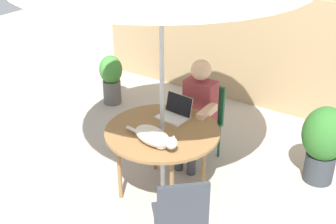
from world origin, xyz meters
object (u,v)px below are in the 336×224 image
at_px(laptop, 176,111).
at_px(potted_plant_near_fence, 324,140).
at_px(chair_empty, 181,215).
at_px(cat, 155,137).
at_px(potted_plant_by_chair, 111,77).
at_px(person_seated, 197,108).
at_px(chair_occupied, 203,116).
at_px(patio_table, 162,135).

relative_size(laptop, potted_plant_near_fence, 0.37).
height_order(chair_empty, laptop, laptop).
xyz_separation_m(laptop, cat, (0.14, -0.57, 0.02)).
bearing_deg(potted_plant_near_fence, chair_empty, -108.74).
bearing_deg(chair_empty, cat, 141.15).
distance_m(potted_plant_near_fence, potted_plant_by_chair, 3.06).
xyz_separation_m(person_seated, cat, (0.10, -0.94, 0.14)).
bearing_deg(person_seated, cat, -84.11).
distance_m(chair_occupied, cat, 1.14).
bearing_deg(cat, chair_occupied, 95.05).
bearing_deg(potted_plant_by_chair, cat, -40.66).
bearing_deg(chair_occupied, potted_plant_near_fence, 11.97).
relative_size(laptop, potted_plant_by_chair, 0.45).
distance_m(laptop, cat, 0.59).
relative_size(chair_occupied, potted_plant_near_fence, 1.02).
xyz_separation_m(patio_table, chair_occupied, (0.00, 0.83, -0.17)).
bearing_deg(potted_plant_by_chair, patio_table, -37.04).
height_order(chair_occupied, potted_plant_by_chair, chair_occupied).
xyz_separation_m(person_seated, potted_plant_by_chair, (-1.77, 0.67, -0.29)).
relative_size(potted_plant_near_fence, potted_plant_by_chair, 1.21).
distance_m(chair_occupied, chair_empty, 1.68).
distance_m(patio_table, chair_occupied, 0.84).
xyz_separation_m(patio_table, person_seated, (0.00, 0.67, 0.00)).
distance_m(cat, potted_plant_near_fence, 1.83).
height_order(person_seated, cat, person_seated).
height_order(patio_table, chair_empty, chair_empty).
height_order(laptop, potted_plant_near_fence, laptop).
relative_size(cat, potted_plant_near_fence, 0.75).
relative_size(patio_table, cat, 1.73).
relative_size(laptop, cat, 0.50).
bearing_deg(potted_plant_by_chair, laptop, -30.77).
xyz_separation_m(patio_table, laptop, (-0.04, 0.30, 0.12)).
distance_m(chair_empty, laptop, 1.27).
distance_m(person_seated, potted_plant_by_chair, 1.91).
xyz_separation_m(chair_empty, potted_plant_near_fence, (0.62, 1.82, -0.03)).
xyz_separation_m(potted_plant_near_fence, potted_plant_by_chair, (-3.05, 0.24, -0.10)).
height_order(laptop, cat, laptop).
relative_size(chair_occupied, person_seated, 0.72).
relative_size(person_seated, potted_plant_by_chair, 1.71).
bearing_deg(potted_plant_near_fence, potted_plant_by_chair, 175.52).
relative_size(patio_table, chair_occupied, 1.26).
xyz_separation_m(patio_table, cat, (0.10, -0.27, 0.14)).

